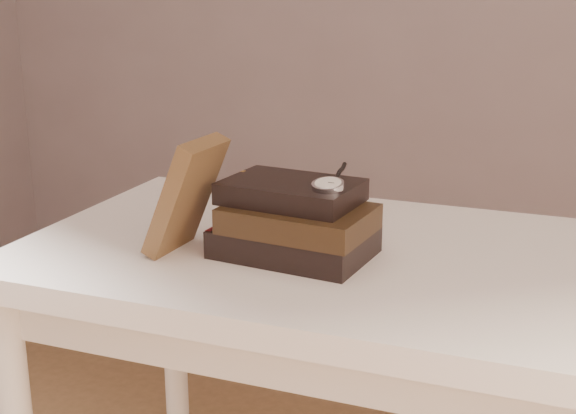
% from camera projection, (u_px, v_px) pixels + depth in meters
% --- Properties ---
extents(table, '(1.00, 0.60, 0.75)m').
position_uv_depth(table, '(340.00, 303.00, 1.24)').
color(table, white).
rests_on(table, ground).
extents(book_stack, '(0.24, 0.18, 0.11)m').
position_uv_depth(book_stack, '(295.00, 222.00, 1.17)').
color(book_stack, black).
rests_on(book_stack, table).
extents(journal, '(0.10, 0.12, 0.18)m').
position_uv_depth(journal, '(186.00, 196.00, 1.18)').
color(journal, '#452E1A').
rests_on(journal, table).
extents(pocket_watch, '(0.05, 0.15, 0.02)m').
position_uv_depth(pocket_watch, '(330.00, 183.00, 1.12)').
color(pocket_watch, silver).
rests_on(pocket_watch, book_stack).
extents(eyeglasses, '(0.11, 0.12, 0.05)m').
position_uv_depth(eyeglasses, '(272.00, 196.00, 1.27)').
color(eyeglasses, silver).
rests_on(eyeglasses, book_stack).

